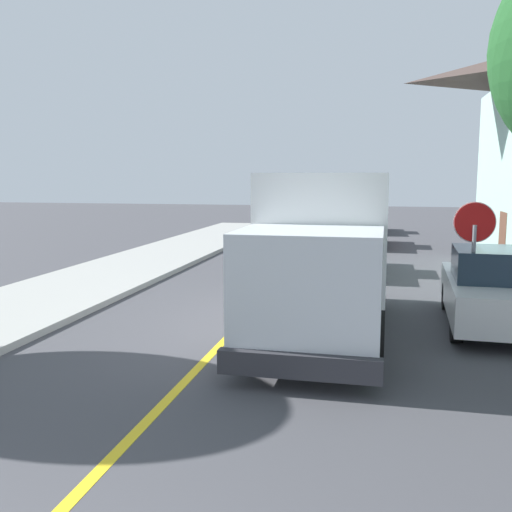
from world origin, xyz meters
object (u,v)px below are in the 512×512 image
at_px(parked_car_far, 367,218).
at_px(box_truck, 327,244).
at_px(parked_car_near, 349,248).
at_px(parked_van_across, 493,290).
at_px(parked_car_mid, 367,228).
at_px(stop_sign, 474,242).

bearing_deg(parked_car_far, box_truck, -90.81).
relative_size(parked_car_near, parked_van_across, 0.99).
distance_m(parked_car_near, parked_van_across, 7.37).
bearing_deg(parked_van_across, parked_car_near, 116.77).
bearing_deg(parked_car_mid, stop_sign, -80.72).
height_order(box_truck, parked_van_across, box_truck).
bearing_deg(stop_sign, box_truck, -179.45).
distance_m(parked_car_near, parked_car_far, 14.15).
xyz_separation_m(parked_car_near, parked_van_across, (3.32, -6.58, 0.00)).
xyz_separation_m(parked_car_mid, parked_car_far, (-0.15, 6.74, 0.00)).
bearing_deg(box_truck, parked_van_across, 12.43).
bearing_deg(parked_car_mid, parked_car_near, -92.99).
bearing_deg(parked_car_mid, parked_van_across, -78.17).
distance_m(parked_car_near, parked_car_mid, 7.42).
height_order(box_truck, parked_car_mid, box_truck).
relative_size(box_truck, parked_van_across, 1.61).
bearing_deg(box_truck, parked_car_mid, 88.24).
bearing_deg(box_truck, stop_sign, 0.55).
relative_size(box_truck, stop_sign, 2.72).
relative_size(parked_car_mid, parked_van_across, 0.99).
xyz_separation_m(parked_van_across, stop_sign, (-0.53, -0.72, 1.06)).
relative_size(parked_car_near, parked_car_far, 0.99).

